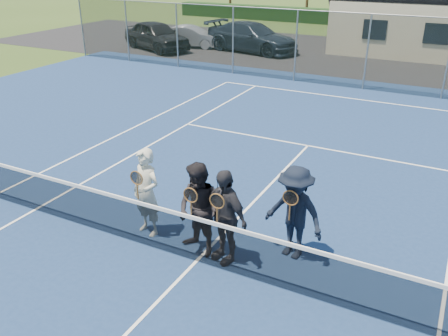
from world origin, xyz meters
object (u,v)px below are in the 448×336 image
at_px(car_b, 191,37).
at_px(player_b, 199,210).
at_px(player_d, 294,213).
at_px(car_a, 156,35).
at_px(tennis_net, 196,237).
at_px(car_c, 252,37).
at_px(player_a, 147,192).
at_px(player_c, 224,216).

bearing_deg(car_b, player_b, -161.21).
bearing_deg(player_d, car_a, 131.60).
xyz_separation_m(car_b, player_d, (12.72, -17.43, 0.31)).
relative_size(car_b, tennis_net, 0.32).
bearing_deg(tennis_net, car_c, 111.62).
height_order(car_b, player_a, player_a).
bearing_deg(player_c, car_c, 113.03).
distance_m(car_c, tennis_net, 20.27).
height_order(car_b, car_c, car_c).
xyz_separation_m(tennis_net, player_b, (-0.10, 0.30, 0.38)).
relative_size(car_b, player_d, 2.07).
bearing_deg(player_a, car_a, 124.40).
bearing_deg(player_b, car_a, 127.06).
xyz_separation_m(tennis_net, player_a, (-1.35, 0.42, 0.38)).
bearing_deg(car_b, tennis_net, -161.40).
bearing_deg(tennis_net, player_d, 34.48).
relative_size(player_a, player_c, 1.00).
bearing_deg(tennis_net, player_a, 162.60).
distance_m(car_a, car_b, 2.09).
bearing_deg(tennis_net, player_b, 108.74).
bearing_deg(tennis_net, car_b, 121.39).
bearing_deg(player_a, car_b, 118.79).
relative_size(car_a, player_b, 2.62).
distance_m(car_b, car_c, 3.81).
height_order(tennis_net, player_c, player_c).
bearing_deg(car_b, player_a, -164.00).
bearing_deg(tennis_net, car_a, 126.78).
bearing_deg(car_c, car_b, 106.13).
bearing_deg(player_a, car_c, 108.36).
relative_size(player_b, player_c, 1.00).
height_order(car_c, player_b, player_b).
height_order(car_a, car_b, car_a).
height_order(car_b, player_d, player_d).
bearing_deg(player_d, car_b, 126.11).
xyz_separation_m(car_c, tennis_net, (7.47, -18.84, -0.26)).
xyz_separation_m(car_a, player_c, (13.00, -16.52, 0.12)).
relative_size(player_a, player_b, 1.00).
height_order(player_b, player_c, same).
xyz_separation_m(player_a, player_c, (1.76, -0.10, -0.00)).
distance_m(tennis_net, player_a, 1.47).
relative_size(car_a, tennis_net, 0.40).
bearing_deg(car_b, car_c, -96.79).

